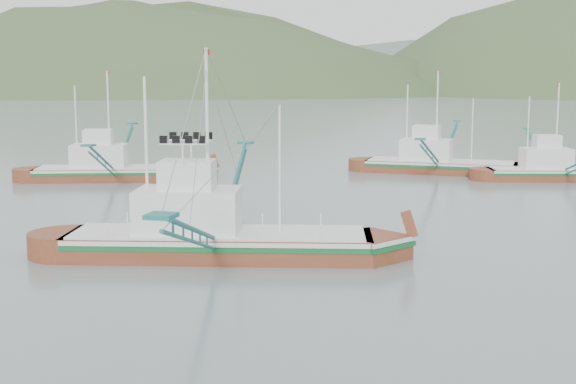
% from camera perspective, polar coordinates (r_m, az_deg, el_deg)
% --- Properties ---
extents(ground, '(1200.00, 1200.00, 0.00)m').
position_cam_1_polar(ground, '(42.27, -1.94, -5.46)').
color(ground, slate).
rests_on(ground, ground).
extents(main_boat, '(17.49, 30.36, 12.42)m').
position_cam_1_polar(main_boat, '(44.53, -5.22, -1.90)').
color(main_boat, maroon).
rests_on(main_boat, ground).
extents(bg_boat_right, '(14.06, 24.31, 9.97)m').
position_cam_1_polar(bg_boat_right, '(80.90, 18.69, 2.04)').
color(bg_boat_right, maroon).
rests_on(bg_boat_right, ground).
extents(bg_boat_far, '(15.54, 27.61, 11.19)m').
position_cam_1_polar(bg_boat_far, '(83.58, 10.66, 2.38)').
color(bg_boat_far, maroon).
rests_on(bg_boat_far, ground).
extents(bg_boat_left, '(15.80, 26.95, 11.21)m').
position_cam_1_polar(bg_boat_left, '(78.25, -12.28, 2.38)').
color(bg_boat_left, maroon).
rests_on(bg_boat_left, ground).
extents(headland_left, '(448.00, 308.00, 210.00)m').
position_cam_1_polar(headland_left, '(442.97, -11.92, 6.95)').
color(headland_left, '#3B522A').
rests_on(headland_left, ground).
extents(ridge_distant, '(960.00, 400.00, 240.00)m').
position_cam_1_polar(ridge_distant, '(599.88, 15.66, 7.16)').
color(ridge_distant, slate).
rests_on(ridge_distant, ground).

